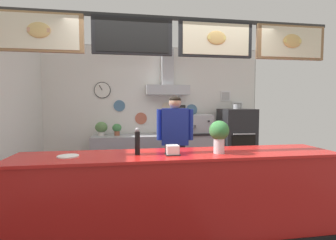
% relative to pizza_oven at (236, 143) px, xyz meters
% --- Properties ---
extents(ground_plane, '(5.90, 5.90, 0.00)m').
position_rel_pizza_oven_xyz_m(ground_plane, '(-1.68, -1.93, -0.73)').
color(ground_plane, '#3F3A38').
extents(back_wall_assembly, '(4.66, 2.60, 2.77)m').
position_rel_pizza_oven_xyz_m(back_wall_assembly, '(-1.66, 0.37, 0.75)').
color(back_wall_assembly, '#9E9E99').
rests_on(back_wall_assembly, ground_plane).
extents(service_counter, '(3.58, 0.69, 1.01)m').
position_rel_pizza_oven_xyz_m(service_counter, '(-1.68, -2.22, -0.22)').
color(service_counter, '#B21916').
rests_on(service_counter, ground_plane).
extents(back_prep_counter, '(2.51, 0.58, 0.93)m').
position_rel_pizza_oven_xyz_m(back_prep_counter, '(-1.70, 0.13, -0.27)').
color(back_prep_counter, '#A3A5AD').
rests_on(back_prep_counter, ground_plane).
extents(pizza_oven, '(0.64, 0.71, 1.55)m').
position_rel_pizza_oven_xyz_m(pizza_oven, '(0.00, 0.00, 0.00)').
color(pizza_oven, '#232326').
rests_on(pizza_oven, ground_plane).
extents(shop_worker, '(0.57, 0.28, 1.68)m').
position_rel_pizza_oven_xyz_m(shop_worker, '(-1.51, -1.06, 0.17)').
color(shop_worker, '#232328').
rests_on(shop_worker, ground_plane).
extents(espresso_machine, '(0.60, 0.50, 0.41)m').
position_rel_pizza_oven_xyz_m(espresso_machine, '(-0.82, 0.10, 0.40)').
color(espresso_machine, '#B7BABF').
rests_on(espresso_machine, back_prep_counter).
extents(potted_thyme, '(0.18, 0.18, 0.21)m').
position_rel_pizza_oven_xyz_m(potted_thyme, '(-1.34, 0.12, 0.32)').
color(potted_thyme, beige).
rests_on(potted_thyme, back_prep_counter).
extents(potted_sage, '(0.18, 0.18, 0.24)m').
position_rel_pizza_oven_xyz_m(potted_sage, '(-2.46, 0.14, 0.34)').
color(potted_sage, '#9E563D').
rests_on(potted_sage, back_prep_counter).
extents(potted_basil, '(0.24, 0.24, 0.28)m').
position_rel_pizza_oven_xyz_m(potted_basil, '(-2.77, 0.16, 0.35)').
color(potted_basil, beige).
rests_on(potted_basil, back_prep_counter).
extents(napkin_holder, '(0.16, 0.15, 0.12)m').
position_rel_pizza_oven_xyz_m(napkin_holder, '(-1.77, -2.30, 0.33)').
color(napkin_holder, '#262628').
rests_on(napkin_holder, service_counter).
extents(pepper_grinder, '(0.06, 0.06, 0.29)m').
position_rel_pizza_oven_xyz_m(pepper_grinder, '(-2.15, -2.23, 0.43)').
color(pepper_grinder, black).
rests_on(pepper_grinder, service_counter).
extents(condiment_plate, '(0.22, 0.22, 0.01)m').
position_rel_pizza_oven_xyz_m(condiment_plate, '(-2.86, -2.23, 0.29)').
color(condiment_plate, white).
rests_on(condiment_plate, service_counter).
extents(basil_vase, '(0.22, 0.22, 0.36)m').
position_rel_pizza_oven_xyz_m(basil_vase, '(-1.25, -2.30, 0.50)').
color(basil_vase, silver).
rests_on(basil_vase, service_counter).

